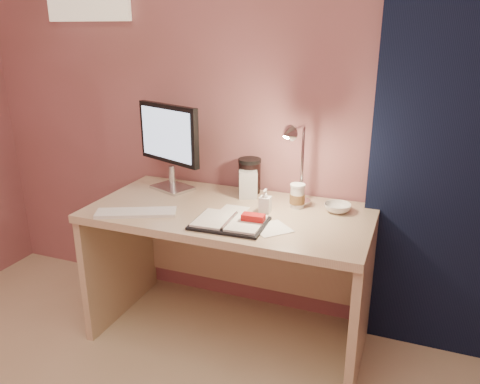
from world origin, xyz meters
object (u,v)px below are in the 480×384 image
(keyboard, at_px, (136,213))
(coffee_cup, at_px, (297,197))
(desk, at_px, (235,245))
(lotion_bottle, at_px, (265,201))
(clear_cup, at_px, (246,183))
(product_box, at_px, (248,185))
(monitor, at_px, (170,139))
(desk_lamp, at_px, (302,158))
(bowl, at_px, (338,208))
(dark_jar, at_px, (250,177))
(planner, at_px, (232,222))

(keyboard, xyz_separation_m, coffee_cup, (0.71, 0.37, 0.05))
(desk, relative_size, lotion_bottle, 11.70)
(clear_cup, bearing_deg, product_box, -45.84)
(coffee_cup, height_order, clear_cup, clear_cup)
(monitor, height_order, desk_lamp, monitor)
(bowl, height_order, dark_jar, dark_jar)
(coffee_cup, distance_m, desk_lamp, 0.22)
(desk, distance_m, keyboard, 0.55)
(monitor, relative_size, keyboard, 1.24)
(monitor, relative_size, lotion_bottle, 3.98)
(desk, height_order, keyboard, keyboard)
(monitor, relative_size, coffee_cup, 3.85)
(dark_jar, relative_size, product_box, 1.19)
(desk, bearing_deg, coffee_cup, 14.62)
(planner, height_order, dark_jar, dark_jar)
(planner, bearing_deg, lotion_bottle, 62.27)
(keyboard, height_order, planner, planner)
(bowl, bearing_deg, product_box, 175.36)
(planner, relative_size, bowl, 2.62)
(clear_cup, distance_m, bowl, 0.51)
(desk, bearing_deg, lotion_bottle, -13.10)
(coffee_cup, bearing_deg, planner, -124.89)
(keyboard, bearing_deg, planner, -18.96)
(bowl, bearing_deg, lotion_bottle, -157.62)
(bowl, distance_m, dark_jar, 0.52)
(bowl, xyz_separation_m, product_box, (-0.48, 0.04, 0.05))
(monitor, distance_m, keyboard, 0.49)
(keyboard, xyz_separation_m, dark_jar, (0.40, 0.51, 0.08))
(lotion_bottle, bearing_deg, coffee_cup, 42.94)
(coffee_cup, xyz_separation_m, bowl, (0.20, 0.02, -0.04))
(planner, height_order, lotion_bottle, lotion_bottle)
(lotion_bottle, bearing_deg, keyboard, -156.63)
(keyboard, distance_m, bowl, 0.99)
(product_box, bearing_deg, bowl, -26.93)
(planner, xyz_separation_m, clear_cup, (-0.08, 0.40, 0.06))
(monitor, height_order, planner, monitor)
(coffee_cup, distance_m, clear_cup, 0.31)
(clear_cup, relative_size, product_box, 1.00)
(clear_cup, distance_m, dark_jar, 0.06)
(coffee_cup, xyz_separation_m, desk_lamp, (0.02, -0.04, 0.21))
(desk, height_order, monitor, monitor)
(product_box, bearing_deg, monitor, 160.78)
(coffee_cup, distance_m, product_box, 0.29)
(coffee_cup, relative_size, dark_jar, 0.73)
(monitor, distance_m, lotion_bottle, 0.66)
(desk, relative_size, keyboard, 3.64)
(keyboard, distance_m, product_box, 0.60)
(desk, distance_m, desk_lamp, 0.60)
(monitor, xyz_separation_m, desk_lamp, (0.75, -0.07, -0.01))
(desk, distance_m, coffee_cup, 0.42)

